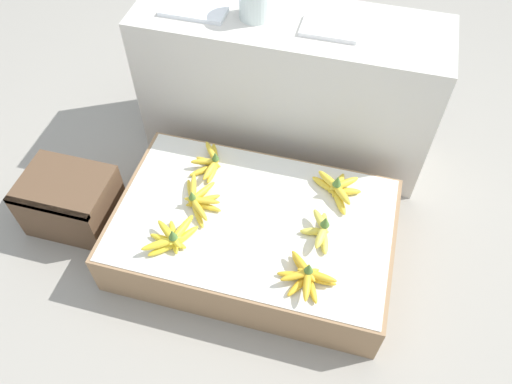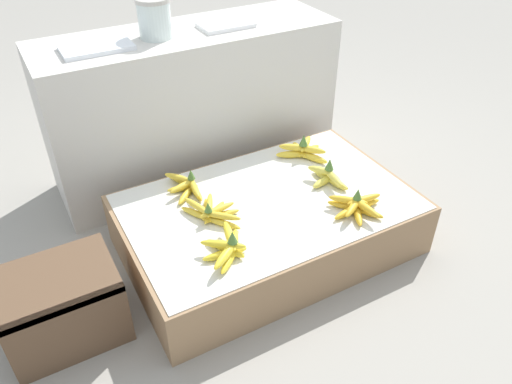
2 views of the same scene
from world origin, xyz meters
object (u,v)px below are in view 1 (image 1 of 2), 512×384
object	(u,v)px
banana_bunch_back_left	(210,163)
banana_bunch_back_midleft	(337,188)
banana_bunch_front_left	(172,238)
banana_bunch_middle_left	(199,199)
banana_bunch_front_midleft	(306,276)
banana_bunch_middle_midleft	(321,230)
foam_tray_white	(330,28)
wooden_crate	(71,201)

from	to	relation	value
banana_bunch_back_left	banana_bunch_back_midleft	size ratio (longest dim) A/B	1.07
banana_bunch_front_left	banana_bunch_back_midleft	distance (m)	0.72
banana_bunch_middle_left	banana_bunch_back_left	xyz separation A→B (m)	(-0.02, 0.20, 0.00)
banana_bunch_middle_left	banana_bunch_back_midleft	bearing A→B (deg)	20.21
banana_bunch_front_midleft	banana_bunch_middle_midleft	bearing A→B (deg)	85.49
banana_bunch_middle_left	banana_bunch_front_left	bearing A→B (deg)	-99.95
banana_bunch_middle_left	banana_bunch_middle_midleft	xyz separation A→B (m)	(0.52, -0.03, 0.01)
banana_bunch_back_left	banana_bunch_back_midleft	bearing A→B (deg)	-0.26
banana_bunch_front_left	foam_tray_white	size ratio (longest dim) A/B	0.95
banana_bunch_front_midleft	banana_bunch_middle_midleft	world-z (taller)	banana_bunch_middle_midleft
banana_bunch_front_midleft	banana_bunch_back_left	bearing A→B (deg)	139.68
banana_bunch_front_left	banana_bunch_middle_midleft	bearing A→B (deg)	18.58
wooden_crate	banana_bunch_back_left	xyz separation A→B (m)	(0.57, 0.27, 0.13)
banana_bunch_back_left	foam_tray_white	size ratio (longest dim) A/B	1.04
banana_bunch_back_left	wooden_crate	bearing A→B (deg)	-154.54
banana_bunch_front_midleft	foam_tray_white	xyz separation A→B (m)	(-0.11, 0.87, 0.47)
banana_bunch_front_left	banana_bunch_back_left	bearing A→B (deg)	87.66
banana_bunch_front_left	banana_bunch_front_midleft	distance (m)	0.54
banana_bunch_front_left	banana_bunch_front_midleft	bearing A→B (deg)	-2.89
wooden_crate	banana_bunch_back_midleft	world-z (taller)	banana_bunch_back_midleft
banana_bunch_middle_left	banana_bunch_back_midleft	world-z (taller)	banana_bunch_back_midleft
wooden_crate	banana_bunch_front_midleft	distance (m)	1.11
banana_bunch_front_left	banana_bunch_back_midleft	size ratio (longest dim) A/B	0.97
wooden_crate	banana_bunch_back_left	bearing A→B (deg)	25.46
banana_bunch_front_left	banana_bunch_middle_midleft	size ratio (longest dim) A/B	1.10
banana_bunch_middle_midleft	banana_bunch_back_midleft	bearing A→B (deg)	82.92
banana_bunch_middle_left	foam_tray_white	xyz separation A→B (m)	(0.39, 0.63, 0.47)
banana_bunch_front_midleft	banana_bunch_middle_midleft	size ratio (longest dim) A/B	1.13
banana_bunch_back_midleft	foam_tray_white	distance (m)	0.65
banana_bunch_front_left	banana_bunch_middle_left	size ratio (longest dim) A/B	0.87
banana_bunch_back_left	foam_tray_white	world-z (taller)	foam_tray_white
banana_bunch_front_left	banana_bunch_middle_left	world-z (taller)	banana_bunch_front_left
banana_bunch_back_midleft	banana_bunch_middle_midleft	bearing A→B (deg)	-97.08
banana_bunch_back_midleft	banana_bunch_middle_left	bearing A→B (deg)	-159.79
banana_bunch_back_midleft	banana_bunch_front_left	bearing A→B (deg)	-144.72
wooden_crate	banana_bunch_back_left	size ratio (longest dim) A/B	1.57
banana_bunch_middle_midleft	wooden_crate	bearing A→B (deg)	-177.79
banana_bunch_middle_left	foam_tray_white	size ratio (longest dim) A/B	1.08
banana_bunch_front_midleft	banana_bunch_back_left	xyz separation A→B (m)	(-0.52, 0.44, -0.00)
banana_bunch_front_left	wooden_crate	bearing A→B (deg)	165.44
banana_bunch_back_midleft	foam_tray_white	size ratio (longest dim) A/B	0.98
wooden_crate	foam_tray_white	size ratio (longest dim) A/B	1.64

